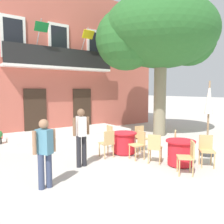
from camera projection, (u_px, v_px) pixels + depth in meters
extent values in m
plane|color=beige|center=(134.00, 150.00, 8.61)|extent=(120.00, 120.00, 0.00)
cube|color=#BC5B4C|center=(45.00, 64.00, 13.44)|extent=(13.00, 4.00, 7.50)
cube|color=#332319|center=(36.00, 112.00, 11.29)|extent=(1.10, 0.08, 2.30)
cube|color=#332319|center=(82.00, 110.00, 12.81)|extent=(1.10, 0.08, 2.30)
cube|color=silver|center=(13.00, 37.00, 10.42)|extent=(1.10, 0.08, 1.90)
cube|color=black|center=(13.00, 37.00, 10.39)|extent=(0.84, 0.04, 1.60)
cube|color=silver|center=(59.00, 43.00, 11.71)|extent=(1.10, 0.08, 1.90)
cube|color=black|center=(59.00, 42.00, 11.68)|extent=(0.84, 0.04, 1.60)
cube|color=silver|center=(96.00, 47.00, 13.00)|extent=(1.10, 0.08, 1.90)
cube|color=black|center=(96.00, 47.00, 12.97)|extent=(0.84, 0.04, 1.60)
cube|color=silver|center=(62.00, 68.00, 11.60)|extent=(5.60, 0.65, 0.12)
cube|color=black|center=(64.00, 57.00, 11.32)|extent=(5.60, 0.06, 0.90)
cylinder|color=#B2B2B7|center=(38.00, 36.00, 10.62)|extent=(0.04, 0.95, 1.33)
cube|color=#146B2D|center=(42.00, 27.00, 10.23)|extent=(0.60, 0.29, 0.38)
cylinder|color=#B2B2B7|center=(84.00, 42.00, 12.03)|extent=(0.04, 0.95, 1.33)
cube|color=yellow|center=(88.00, 34.00, 11.64)|extent=(0.60, 0.29, 0.38)
cylinder|color=#47423D|center=(13.00, 61.00, 10.26)|extent=(0.34, 0.34, 0.27)
ellipsoid|color=#2D7533|center=(13.00, 54.00, 10.23)|extent=(0.44, 0.44, 0.31)
cylinder|color=#47423D|center=(47.00, 63.00, 11.15)|extent=(0.30, 0.30, 0.33)
ellipsoid|color=#2D7533|center=(46.00, 56.00, 11.12)|extent=(0.39, 0.39, 0.35)
cylinder|color=#47423D|center=(75.00, 65.00, 12.05)|extent=(0.26, 0.26, 0.33)
ellipsoid|color=#38843D|center=(75.00, 59.00, 12.02)|extent=(0.34, 0.34, 0.26)
cylinder|color=slate|center=(100.00, 67.00, 12.95)|extent=(0.26, 0.26, 0.29)
ellipsoid|color=#4C8E38|center=(100.00, 61.00, 12.92)|extent=(0.34, 0.34, 0.32)
cube|color=silver|center=(71.00, 133.00, 11.19)|extent=(5.64, 2.45, 0.25)
cylinder|color=#7F755B|center=(160.00, 101.00, 11.24)|extent=(0.59, 0.59, 3.43)
ellipsoid|color=#286028|center=(161.00, 32.00, 10.92)|extent=(5.69, 5.12, 3.41)
sphere|color=#286028|center=(126.00, 40.00, 10.62)|extent=(2.85, 2.85, 2.85)
sphere|color=#286028|center=(189.00, 40.00, 11.33)|extent=(2.56, 2.56, 2.56)
cylinder|color=red|center=(180.00, 153.00, 6.82)|extent=(0.74, 0.74, 0.68)
cylinder|color=red|center=(181.00, 141.00, 6.78)|extent=(0.86, 0.86, 0.04)
cylinder|color=#2D2823|center=(180.00, 165.00, 6.85)|extent=(0.44, 0.44, 0.03)
cylinder|color=tan|center=(179.00, 168.00, 5.94)|extent=(0.04, 0.04, 0.45)
cylinder|color=tan|center=(177.00, 164.00, 6.28)|extent=(0.04, 0.04, 0.45)
cylinder|color=tan|center=(193.00, 169.00, 5.90)|extent=(0.04, 0.04, 0.45)
cylinder|color=tan|center=(190.00, 165.00, 6.24)|extent=(0.04, 0.04, 0.45)
cube|color=tan|center=(185.00, 157.00, 6.07)|extent=(0.57, 0.57, 0.04)
cube|color=tan|center=(192.00, 149.00, 6.02)|extent=(0.29, 0.30, 0.42)
cylinder|color=tan|center=(214.00, 161.00, 6.52)|extent=(0.04, 0.04, 0.45)
cylinder|color=tan|center=(202.00, 161.00, 6.57)|extent=(0.04, 0.04, 0.45)
cylinder|color=tan|center=(211.00, 158.00, 6.85)|extent=(0.04, 0.04, 0.45)
cylinder|color=tan|center=(199.00, 157.00, 6.91)|extent=(0.04, 0.04, 0.45)
cube|color=tan|center=(207.00, 151.00, 6.69)|extent=(0.57, 0.57, 0.04)
cube|color=tan|center=(206.00, 142.00, 6.84)|extent=(0.30, 0.30, 0.42)
cylinder|color=tan|center=(186.00, 151.00, 7.65)|extent=(0.04, 0.04, 0.45)
cylinder|color=tan|center=(186.00, 153.00, 7.33)|extent=(0.04, 0.04, 0.45)
cylinder|color=tan|center=(175.00, 150.00, 7.76)|extent=(0.04, 0.04, 0.45)
cylinder|color=tan|center=(175.00, 152.00, 7.43)|extent=(0.04, 0.04, 0.45)
cube|color=tan|center=(181.00, 144.00, 7.52)|extent=(0.56, 0.56, 0.04)
cube|color=tan|center=(175.00, 137.00, 7.55)|extent=(0.33, 0.26, 0.42)
cylinder|color=tan|center=(150.00, 154.00, 7.29)|extent=(0.04, 0.04, 0.45)
cylinder|color=tan|center=(161.00, 155.00, 7.18)|extent=(0.04, 0.04, 0.45)
cylinder|color=tan|center=(148.00, 157.00, 6.97)|extent=(0.04, 0.04, 0.45)
cylinder|color=tan|center=(160.00, 158.00, 6.86)|extent=(0.04, 0.04, 0.45)
cube|color=tan|center=(155.00, 148.00, 7.05)|extent=(0.56, 0.56, 0.04)
cube|color=tan|center=(154.00, 142.00, 6.86)|extent=(0.25, 0.33, 0.42)
cylinder|color=red|center=(124.00, 143.00, 8.08)|extent=(0.74, 0.74, 0.68)
cylinder|color=red|center=(124.00, 133.00, 8.05)|extent=(0.86, 0.86, 0.04)
cylinder|color=#2D2823|center=(124.00, 153.00, 8.12)|extent=(0.44, 0.44, 0.03)
cylinder|color=tan|center=(135.00, 154.00, 7.22)|extent=(0.04, 0.04, 0.45)
cylinder|color=tan|center=(129.00, 152.00, 7.51)|extent=(0.04, 0.04, 0.45)
cylinder|color=tan|center=(144.00, 153.00, 7.38)|extent=(0.04, 0.04, 0.45)
cylinder|color=tan|center=(138.00, 150.00, 7.68)|extent=(0.04, 0.04, 0.45)
cube|color=tan|center=(137.00, 145.00, 7.42)|extent=(0.44, 0.44, 0.04)
cube|color=tan|center=(141.00, 137.00, 7.49)|extent=(0.08, 0.38, 0.42)
cylinder|color=tan|center=(148.00, 146.00, 8.36)|extent=(0.04, 0.04, 0.45)
cylinder|color=tan|center=(141.00, 147.00, 8.21)|extent=(0.04, 0.04, 0.45)
cylinder|color=tan|center=(143.00, 144.00, 8.66)|extent=(0.04, 0.04, 0.45)
cylinder|color=tan|center=(136.00, 145.00, 8.51)|extent=(0.04, 0.04, 0.45)
cube|color=tan|center=(142.00, 138.00, 8.41)|extent=(0.46, 0.46, 0.04)
cube|color=tan|center=(139.00, 131.00, 8.55)|extent=(0.38, 0.10, 0.42)
cylinder|color=tan|center=(115.00, 142.00, 8.98)|extent=(0.04, 0.04, 0.45)
cylinder|color=tan|center=(120.00, 143.00, 8.68)|extent=(0.04, 0.04, 0.45)
cylinder|color=tan|center=(108.00, 143.00, 8.81)|extent=(0.04, 0.04, 0.45)
cylinder|color=tan|center=(112.00, 145.00, 8.51)|extent=(0.04, 0.04, 0.45)
cube|color=tan|center=(114.00, 137.00, 8.72)|extent=(0.44, 0.44, 0.04)
cube|color=tan|center=(110.00, 131.00, 8.61)|extent=(0.08, 0.38, 0.42)
cylinder|color=tan|center=(99.00, 150.00, 7.73)|extent=(0.04, 0.04, 0.45)
cylinder|color=tan|center=(108.00, 149.00, 7.92)|extent=(0.04, 0.04, 0.45)
cylinder|color=tan|center=(105.00, 152.00, 7.45)|extent=(0.04, 0.04, 0.45)
cylinder|color=tan|center=(113.00, 151.00, 7.64)|extent=(0.04, 0.04, 0.45)
cube|color=tan|center=(106.00, 143.00, 7.66)|extent=(0.42, 0.42, 0.04)
cube|color=tan|center=(109.00, 137.00, 7.49)|extent=(0.38, 0.06, 0.42)
cylinder|color=#997A56|center=(208.00, 119.00, 7.74)|extent=(0.06, 0.06, 2.55)
cylinder|color=#333333|center=(207.00, 154.00, 7.86)|extent=(0.44, 0.44, 0.08)
cone|color=silver|center=(209.00, 97.00, 7.67)|extent=(0.28, 0.28, 1.10)
cylinder|color=#232328|center=(79.00, 152.00, 6.66)|extent=(0.14, 0.14, 0.92)
cylinder|color=#232328|center=(84.00, 151.00, 6.77)|extent=(0.14, 0.14, 0.92)
cube|color=white|center=(81.00, 126.00, 6.64)|extent=(0.28, 0.38, 0.56)
sphere|color=brown|center=(81.00, 112.00, 6.60)|extent=(0.22, 0.22, 0.22)
cylinder|color=brown|center=(74.00, 127.00, 6.51)|extent=(0.09, 0.09, 0.52)
cylinder|color=brown|center=(88.00, 126.00, 6.77)|extent=(0.09, 0.09, 0.52)
cylinder|color=#384260|center=(41.00, 172.00, 5.18)|extent=(0.14, 0.14, 0.81)
cylinder|color=#384260|center=(49.00, 170.00, 5.28)|extent=(0.14, 0.14, 0.81)
cube|color=teal|center=(44.00, 142.00, 5.16)|extent=(0.36, 0.40, 0.56)
sphere|color=#9E7051|center=(44.00, 124.00, 5.13)|extent=(0.22, 0.22, 0.22)
cylinder|color=#9E7051|center=(34.00, 143.00, 5.04)|extent=(0.09, 0.09, 0.52)
cylinder|color=#9E7051|center=(54.00, 140.00, 5.29)|extent=(0.09, 0.09, 0.52)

